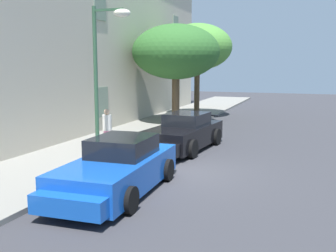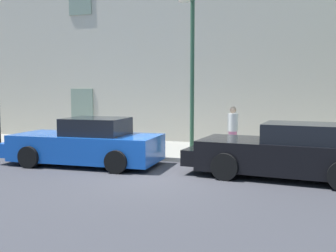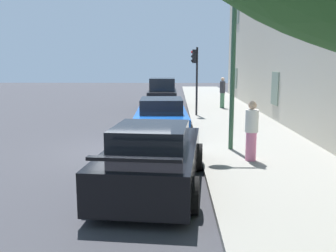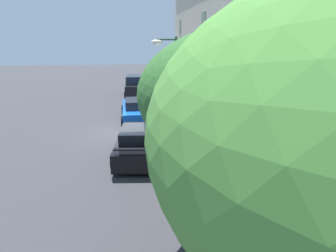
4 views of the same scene
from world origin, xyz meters
name	(u,v)px [view 1 (image 1 of 4)]	position (x,y,z in m)	size (l,w,h in m)	color
ground_plane	(178,171)	(0.00, 0.00, 0.00)	(80.00, 80.00, 0.00)	#333338
sidewalk	(72,159)	(0.00, 4.05, 0.07)	(60.00, 3.86, 0.14)	gray
sportscar_red_lead	(115,171)	(-2.69, 0.86, 0.62)	(5.00, 2.26, 1.47)	#144CB2
sportscar_yellow_flank	(182,134)	(3.25, 0.93, 0.64)	(5.08, 2.44, 1.46)	black
tree_near_kerb	(176,52)	(9.62, 3.41, 4.18)	(4.97, 4.97, 5.61)	brown
tree_midblock	(197,47)	(13.50, 3.26, 4.62)	(4.53, 4.53, 6.01)	brown
street_lamp	(107,54)	(0.25, 2.66, 3.81)	(0.44, 1.42, 5.26)	#2D5138
pedestrian_strolling	(107,129)	(1.58, 3.45, 0.96)	(0.49, 0.49, 1.62)	pink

